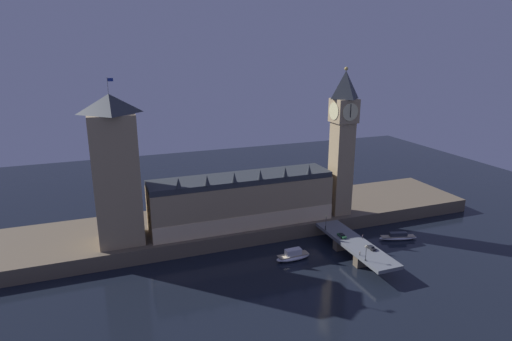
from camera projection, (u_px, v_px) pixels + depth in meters
name	position (u px, v px, depth m)	size (l,w,h in m)	color
ground_plane	(286.00, 262.00, 168.95)	(400.00, 400.00, 0.00)	black
embankment	(252.00, 220.00, 203.21)	(220.00, 42.00, 6.28)	brown
parliament_hall	(242.00, 200.00, 187.97)	(80.41, 18.23, 26.37)	tan
clock_tower	(342.00, 139.00, 193.83)	(10.63, 10.74, 67.54)	tan
victoria_tower	(116.00, 170.00, 166.04)	(17.44, 17.44, 65.02)	tan
bridge	(355.00, 246.00, 172.74)	(10.94, 46.00, 6.25)	slate
car_northbound_lead	(342.00, 236.00, 176.89)	(2.02, 4.68, 1.31)	#235633
car_southbound_lead	(371.00, 248.00, 166.13)	(1.94, 3.90, 1.31)	black
pedestrian_near_rail	(360.00, 253.00, 161.05)	(0.38, 0.38, 1.67)	black
pedestrian_mid_walk	(363.00, 236.00, 175.53)	(0.38, 0.38, 1.63)	black
pedestrian_far_rail	(325.00, 227.00, 184.50)	(0.38, 0.38, 1.73)	black
street_lamp_near	(366.00, 251.00, 156.22)	(1.34, 0.60, 6.19)	#2D3333
street_lamp_far	(326.00, 221.00, 182.63)	(1.34, 0.60, 6.79)	#2D3333
boat_upstream	(293.00, 256.00, 170.58)	(14.59, 5.12, 4.65)	white
boat_downstream	(398.00, 237.00, 188.83)	(17.30, 8.06, 3.43)	white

